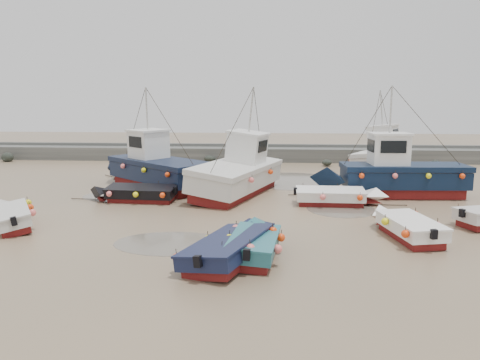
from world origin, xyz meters
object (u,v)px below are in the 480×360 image
object	(u,v)px
dinghy_5	(337,195)
cabin_boat_1	(239,171)
dinghy_0	(14,213)
cabin_boat_3	(385,156)
cabin_boat_2	(393,173)
cabin_boat_0	(153,167)
dinghy_1	(235,244)
dinghy_4	(135,192)
person	(163,188)
dinghy_6	(406,223)
dinghy_2	(255,240)

from	to	relation	value
dinghy_5	cabin_boat_1	xyz separation A→B (m)	(-5.39, 2.81, 0.75)
dinghy_0	cabin_boat_3	size ratio (longest dim) A/B	0.58
cabin_boat_2	cabin_boat_0	bearing A→B (deg)	79.83
dinghy_1	dinghy_4	xyz separation A→B (m)	(-6.26, 8.95, 0.01)
cabin_boat_1	cabin_boat_3	world-z (taller)	same
person	dinghy_1	bearing A→B (deg)	77.67
dinghy_0	cabin_boat_0	xyz separation A→B (m)	(3.71, 9.58, 0.76)
person	cabin_boat_2	bearing A→B (deg)	137.56
dinghy_0	dinghy_6	distance (m)	16.71
dinghy_2	dinghy_0	bearing A→B (deg)	168.46
cabin_boat_2	dinghy_2	bearing A→B (deg)	143.06
dinghy_1	cabin_boat_1	size ratio (longest dim) A/B	0.58
dinghy_1	cabin_boat_1	distance (m)	11.79
dinghy_1	cabin_boat_2	size ratio (longest dim) A/B	0.64
dinghy_2	cabin_boat_3	world-z (taller)	cabin_boat_3
dinghy_1	cabin_boat_2	xyz separation A→B (m)	(8.05, 11.44, 0.80)
cabin_boat_2	person	distance (m)	13.90
cabin_boat_1	dinghy_0	bearing A→B (deg)	-120.71
dinghy_0	cabin_boat_1	xyz separation A→B (m)	(9.28, 8.12, 0.75)
dinghy_1	person	xyz separation A→B (m)	(-5.71, 12.97, -0.54)
cabin_boat_1	cabin_boat_0	bearing A→B (deg)	-176.64
dinghy_2	cabin_boat_0	world-z (taller)	cabin_boat_0
dinghy_4	cabin_boat_0	bearing A→B (deg)	4.47
dinghy_2	dinghy_6	world-z (taller)	same
cabin_boat_0	dinghy_0	bearing A→B (deg)	-159.50
dinghy_2	cabin_boat_2	size ratio (longest dim) A/B	0.56
dinghy_0	cabin_boat_1	size ratio (longest dim) A/B	0.47
dinghy_6	cabin_boat_2	size ratio (longest dim) A/B	0.56
dinghy_5	person	world-z (taller)	dinghy_5
dinghy_0	dinghy_2	size ratio (longest dim) A/B	0.92
dinghy_5	person	bearing A→B (deg)	-110.72
dinghy_0	person	distance (m)	10.32
dinghy_4	person	distance (m)	4.09
dinghy_0	cabin_boat_2	xyz separation A→B (m)	(18.10, 7.82, 0.79)
dinghy_4	cabin_boat_3	world-z (taller)	cabin_boat_3
dinghy_5	dinghy_1	bearing A→B (deg)	-26.73
dinghy_2	dinghy_6	bearing A→B (deg)	30.05
dinghy_4	cabin_boat_1	bearing A→B (deg)	-59.66
dinghy_0	dinghy_6	xyz separation A→B (m)	(16.71, -0.42, 0.00)
dinghy_5	cabin_boat_2	bearing A→B (deg)	126.89
dinghy_5	dinghy_0	bearing A→B (deg)	-69.47
cabin_boat_3	person	distance (m)	16.96
dinghy_0	person	world-z (taller)	dinghy_0
dinghy_2	person	xyz separation A→B (m)	(-6.38, 12.56, -0.55)
dinghy_2	person	distance (m)	14.10
cabin_boat_2	cabin_boat_3	xyz separation A→B (m)	(1.54, 8.75, 0.02)
dinghy_5	cabin_boat_0	world-z (taller)	cabin_boat_0
dinghy_2	cabin_boat_2	distance (m)	13.29
cabin_boat_0	cabin_boat_1	bearing A→B (deg)	-63.08
dinghy_0	dinghy_4	bearing A→B (deg)	21.78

